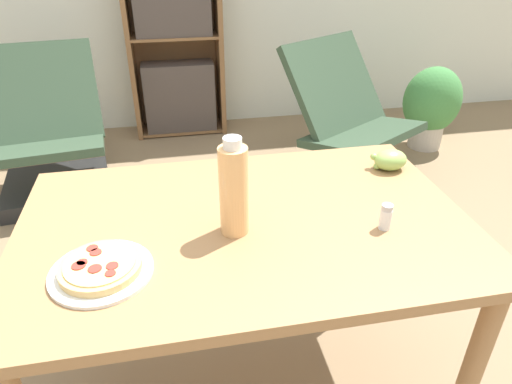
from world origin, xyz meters
name	(u,v)px	position (x,y,z in m)	size (l,w,h in m)	color
ground_plane	(250,361)	(0.00, 0.00, 0.00)	(14.00, 14.00, 0.00)	#897051
dining_table	(246,247)	(-0.03, -0.11, 0.66)	(1.31, 0.84, 0.75)	#A37549
pizza_on_plate	(101,269)	(-0.42, -0.28, 0.77)	(0.25, 0.25, 0.04)	white
grape_bunch	(390,160)	(0.53, 0.11, 0.79)	(0.12, 0.09, 0.07)	#93BC5B
drink_bottle	(234,190)	(-0.07, -0.16, 0.89)	(0.08, 0.08, 0.29)	#EFB270
salt_shaker	(386,217)	(0.35, -0.23, 0.79)	(0.03, 0.03, 0.08)	white
lounge_chair_near	(50,151)	(-0.98, 1.56, 0.29)	(0.76, 0.84, 0.88)	black
lounge_chair_far	(350,139)	(0.92, 1.39, 0.29)	(0.93, 1.00, 0.88)	black
bookshelf	(175,45)	(-0.13, 2.44, 0.70)	(0.72, 0.31, 1.54)	brown
potted_plant_floor	(431,105)	(1.70, 1.75, 0.34)	(0.43, 0.37, 0.62)	#BCB2A3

